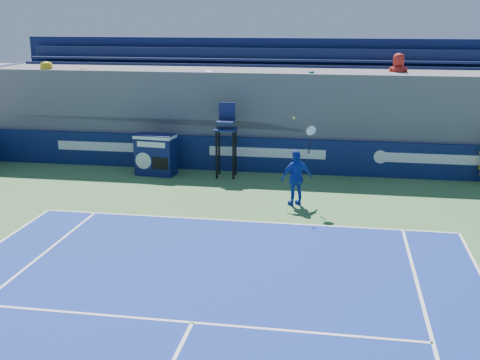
# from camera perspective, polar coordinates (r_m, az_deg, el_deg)

# --- Properties ---
(back_hoarding) EXTENTS (20.40, 0.21, 1.20)m
(back_hoarding) POSITION_cam_1_polar(r_m,az_deg,el_deg) (20.69, 2.58, 2.35)
(back_hoarding) COLOR #0D1A4B
(back_hoarding) RESTS_ON ground
(match_clock) EXTENTS (1.39, 0.85, 1.40)m
(match_clock) POSITION_cam_1_polar(r_m,az_deg,el_deg) (20.52, -8.00, 2.51)
(match_clock) COLOR #0F164C
(match_clock) RESTS_ON ground
(umpire_chair) EXTENTS (0.73, 0.73, 2.48)m
(umpire_chair) POSITION_cam_1_polar(r_m,az_deg,el_deg) (19.92, -1.32, 4.57)
(umpire_chair) COLOR black
(umpire_chair) RESTS_ON ground
(tennis_player) EXTENTS (1.03, 0.80, 2.57)m
(tennis_player) POSITION_cam_1_polar(r_m,az_deg,el_deg) (17.06, 5.37, 0.21)
(tennis_player) COLOR #1434A4
(tennis_player) RESTS_ON apron
(stadium_seating) EXTENTS (21.00, 4.05, 4.40)m
(stadium_seating) POSITION_cam_1_polar(r_m,az_deg,el_deg) (22.45, 3.20, 6.59)
(stadium_seating) COLOR #59595E
(stadium_seating) RESTS_ON ground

